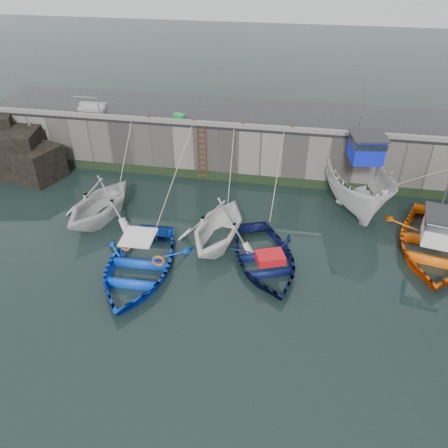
% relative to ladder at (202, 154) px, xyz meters
% --- Properties ---
extents(ground, '(120.00, 120.00, 0.00)m').
position_rel_ladder_xyz_m(ground, '(2.00, -9.91, -1.59)').
color(ground, black).
rests_on(ground, ground).
extents(quay_back, '(30.00, 5.00, 3.00)m').
position_rel_ladder_xyz_m(quay_back, '(2.00, 2.59, -0.09)').
color(quay_back, slate).
rests_on(quay_back, ground).
extents(road_back, '(30.00, 5.00, 0.16)m').
position_rel_ladder_xyz_m(road_back, '(2.00, 2.59, 1.49)').
color(road_back, black).
rests_on(road_back, quay_back).
extents(kerb_back, '(30.00, 0.30, 0.20)m').
position_rel_ladder_xyz_m(kerb_back, '(2.00, 0.24, 1.67)').
color(kerb_back, slate).
rests_on(kerb_back, road_back).
extents(algae_back, '(30.00, 0.08, 0.50)m').
position_rel_ladder_xyz_m(algae_back, '(2.00, 0.05, -1.34)').
color(algae_back, black).
rests_on(algae_back, ground).
extents(rock_outcrop, '(5.85, 4.24, 3.41)m').
position_rel_ladder_xyz_m(rock_outcrop, '(-10.92, -0.80, -0.33)').
color(rock_outcrop, black).
rests_on(rock_outcrop, ground).
extents(ladder, '(0.51, 0.08, 3.20)m').
position_rel_ladder_xyz_m(ladder, '(0.00, 0.00, 0.00)').
color(ladder, '#3F1E0F').
rests_on(ladder, ground).
extents(boat_near_white, '(4.96, 5.44, 2.46)m').
position_rel_ladder_xyz_m(boat_near_white, '(-4.03, -4.82, -1.59)').
color(boat_near_white, silver).
rests_on(boat_near_white, ground).
extents(boat_near_white_rope, '(0.04, 3.54, 3.10)m').
position_rel_ladder_xyz_m(boat_near_white_rope, '(-4.03, -1.12, -1.59)').
color(boat_near_white_rope, tan).
rests_on(boat_near_white_rope, ground).
extents(boat_near_blue, '(4.26, 5.83, 1.18)m').
position_rel_ladder_xyz_m(boat_near_blue, '(-0.86, -8.44, -1.59)').
color(boat_near_blue, blue).
rests_on(boat_near_blue, ground).
extents(boat_near_blue_rope, '(0.04, 6.56, 3.10)m').
position_rel_ladder_xyz_m(boat_near_blue_rope, '(-0.86, -2.93, -1.59)').
color(boat_near_blue_rope, tan).
rests_on(boat_near_blue_rope, ground).
extents(boat_near_blacktrim, '(4.71, 5.22, 2.42)m').
position_rel_ladder_xyz_m(boat_near_blacktrim, '(2.02, -5.77, -1.59)').
color(boat_near_blacktrim, white).
rests_on(boat_near_blacktrim, ground).
extents(boat_near_blacktrim_rope, '(0.04, 4.24, 3.10)m').
position_rel_ladder_xyz_m(boat_near_blacktrim_rope, '(2.02, -1.59, -1.59)').
color(boat_near_blacktrim_rope, tan).
rests_on(boat_near_blacktrim_rope, ground).
extents(boat_near_navy, '(5.32, 6.17, 1.07)m').
position_rel_ladder_xyz_m(boat_near_navy, '(4.22, -6.93, -1.59)').
color(boat_near_navy, '#0A113F').
rests_on(boat_near_navy, ground).
extents(boat_near_navy_rope, '(0.04, 5.21, 3.10)m').
position_rel_ladder_xyz_m(boat_near_navy_rope, '(4.22, -2.17, -1.59)').
color(boat_near_navy_rope, tan).
rests_on(boat_near_navy_rope, ground).
extents(boat_far_white, '(4.06, 8.08, 5.98)m').
position_rel_ladder_xyz_m(boat_far_white, '(8.28, -0.90, -0.34)').
color(boat_far_white, white).
rests_on(boat_far_white, ground).
extents(boat_far_orange, '(5.76, 7.21, 4.33)m').
position_rel_ladder_xyz_m(boat_far_orange, '(11.49, -4.73, -1.17)').
color(boat_far_orange, orange).
rests_on(boat_far_orange, ground).
extents(fish_crate, '(0.74, 0.62, 0.32)m').
position_rel_ladder_xyz_m(fish_crate, '(-1.39, 0.78, 1.73)').
color(fish_crate, '#198B35').
rests_on(fish_crate, road_back).
extents(railing, '(1.60, 1.05, 1.00)m').
position_rel_ladder_xyz_m(railing, '(-6.75, 1.33, 1.77)').
color(railing, '#A5A8AD').
rests_on(railing, road_back).
extents(bollard_a, '(0.18, 0.18, 0.28)m').
position_rel_ladder_xyz_m(bollard_a, '(-3.00, 0.34, 1.71)').
color(bollard_a, '#3F1E0F').
rests_on(bollard_a, road_back).
extents(bollard_b, '(0.18, 0.18, 0.28)m').
position_rel_ladder_xyz_m(bollard_b, '(-0.50, 0.34, 1.71)').
color(bollard_b, '#3F1E0F').
rests_on(bollard_b, road_back).
extents(bollard_c, '(0.18, 0.18, 0.28)m').
position_rel_ladder_xyz_m(bollard_c, '(2.20, 0.34, 1.71)').
color(bollard_c, '#3F1E0F').
rests_on(bollard_c, road_back).
extents(bollard_d, '(0.18, 0.18, 0.28)m').
position_rel_ladder_xyz_m(bollard_d, '(4.80, 0.34, 1.71)').
color(bollard_d, '#3F1E0F').
rests_on(bollard_d, road_back).
extents(bollard_e, '(0.18, 0.18, 0.28)m').
position_rel_ladder_xyz_m(bollard_e, '(8.00, 0.34, 1.71)').
color(bollard_e, '#3F1E0F').
rests_on(bollard_e, road_back).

